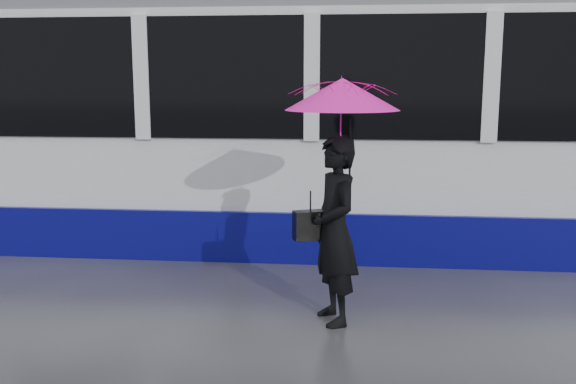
# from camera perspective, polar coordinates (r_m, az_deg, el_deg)

# --- Properties ---
(ground) EXTENTS (90.00, 90.00, 0.00)m
(ground) POSITION_cam_1_polar(r_m,az_deg,el_deg) (6.71, -8.33, -9.10)
(ground) COLOR #2E2E33
(ground) RESTS_ON ground
(rails) EXTENTS (34.00, 1.51, 0.02)m
(rails) POSITION_cam_1_polar(r_m,az_deg,el_deg) (9.05, -4.50, -3.93)
(rails) COLOR #3F3D38
(rails) RESTS_ON ground
(tram) EXTENTS (26.00, 2.56, 3.35)m
(tram) POSITION_cam_1_polar(r_m,az_deg,el_deg) (8.66, 5.95, 6.32)
(tram) COLOR white
(tram) RESTS_ON ground
(woman) EXTENTS (0.61, 0.73, 1.70)m
(woman) POSITION_cam_1_polar(r_m,az_deg,el_deg) (5.75, 4.17, -3.44)
(woman) COLOR black
(woman) RESTS_ON ground
(umbrella) EXTENTS (1.30, 1.30, 1.15)m
(umbrella) POSITION_cam_1_polar(r_m,az_deg,el_deg) (5.60, 4.82, 6.68)
(umbrella) COLOR #F01482
(umbrella) RESTS_ON ground
(handbag) EXTENTS (0.33, 0.24, 0.44)m
(handbag) POSITION_cam_1_polar(r_m,az_deg,el_deg) (5.77, 2.00, -2.95)
(handbag) COLOR black
(handbag) RESTS_ON ground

